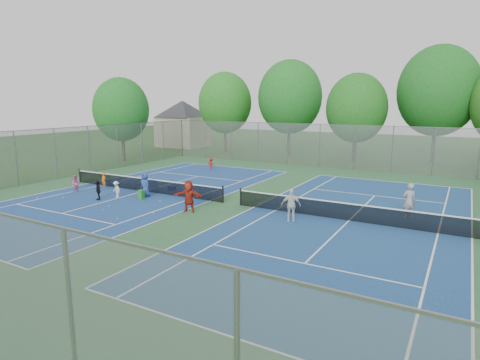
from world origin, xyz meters
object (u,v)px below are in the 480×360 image
Objects in this scene: net_right at (350,212)px; net_left at (143,185)px; ball_crate at (172,188)px; instructor at (409,201)px; ball_hopper at (141,195)px.

net_left is at bearing 180.00° from net_right.
ball_crate is at bearing 174.62° from net_right.
instructor is at bearing 40.29° from net_right.
instructor is at bearing 14.46° from ball_hopper.
net_right reaches higher than ball_crate.
ball_crate is at bearing 38.07° from net_left.
net_left is 14.00m from net_right.
ball_crate is 2.92m from ball_hopper.
ball_hopper is at bearing -19.75° from instructor.
net_left is 1.93m from ball_crate.
net_right is at bearing 6.07° from instructor.
instructor reaches higher than ball_crate.
net_right is 7.00× the size of instructor.
net_right is 12.56m from ball_crate.
ball_hopper is at bearing -50.30° from net_left.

